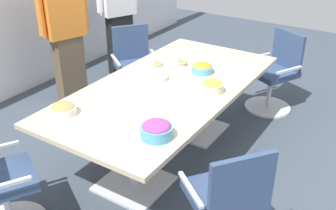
{
  "coord_description": "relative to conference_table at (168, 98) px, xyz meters",
  "views": [
    {
      "loc": [
        -2.72,
        -1.74,
        2.25
      ],
      "look_at": [
        0.0,
        0.0,
        0.55
      ],
      "focal_mm": 42.37,
      "sensor_mm": 36.0,
      "label": 1
    }
  ],
  "objects": [
    {
      "name": "snack_bowl_chips_yellow",
      "position": [
        0.1,
        -0.39,
        0.18
      ],
      "size": [
        0.2,
        0.2,
        0.11
      ],
      "color": "beige",
      "rests_on": "conference_table"
    },
    {
      "name": "office_chair_3",
      "position": [
        0.79,
        0.98,
        -0.22
      ],
      "size": [
        0.76,
        0.76,
        0.91
      ],
      "rotation": [
        0.0,
        0.0,
        -3.78
      ],
      "color": "silver",
      "rests_on": "ground"
    },
    {
      "name": "donut_platter",
      "position": [
        0.44,
        0.27,
        0.14
      ],
      "size": [
        0.37,
        0.36,
        0.04
      ],
      "color": "white",
      "rests_on": "conference_table"
    },
    {
      "name": "office_chair_1",
      "position": [
        -0.79,
        -0.97,
        -0.22
      ],
      "size": [
        0.76,
        0.76,
        0.91
      ],
      "rotation": [
        0.0,
        0.0,
        -0.66
      ],
      "color": "silver",
      "rests_on": "ground"
    },
    {
      "name": "office_chair_2",
      "position": [
        1.51,
        -0.51,
        -0.22
      ],
      "size": [
        0.72,
        0.72,
        0.91
      ],
      "rotation": [
        0.0,
        0.0,
        1.11
      ],
      "color": "silver",
      "rests_on": "ground"
    },
    {
      "name": "snack_bowl_cookies",
      "position": [
        -0.88,
        0.41,
        0.17
      ],
      "size": [
        0.21,
        0.21,
        0.09
      ],
      "color": "white",
      "rests_on": "conference_table"
    },
    {
      "name": "ground_plane",
      "position": [
        0.0,
        0.0,
        -0.63
      ],
      "size": [
        10.0,
        10.0,
        0.01
      ],
      "primitive_type": "cube",
      "color": "#3D4754"
    },
    {
      "name": "plate_stack",
      "position": [
        0.05,
        0.17,
        0.14
      ],
      "size": [
        0.22,
        0.22,
        0.04
      ],
      "color": "white",
      "rests_on": "conference_table"
    },
    {
      "name": "person_standing_1",
      "position": [
        1.38,
        1.67,
        0.31
      ],
      "size": [
        0.59,
        0.38,
        1.78
      ],
      "rotation": [
        0.0,
        0.0,
        -3.55
      ],
      "color": "black",
      "rests_on": "ground"
    },
    {
      "name": "person_standing_0",
      "position": [
        0.34,
        1.61,
        0.29
      ],
      "size": [
        0.61,
        0.34,
        1.75
      ],
      "rotation": [
        0.0,
        0.0,
        -3.44
      ],
      "color": "brown",
      "rests_on": "ground"
    },
    {
      "name": "snack_bowl_candy_mix",
      "position": [
        -0.77,
        -0.4,
        0.18
      ],
      "size": [
        0.23,
        0.23,
        0.12
      ],
      "color": "#4C9EC6",
      "rests_on": "conference_table"
    },
    {
      "name": "snack_bowl_chips_orange",
      "position": [
        0.43,
        -0.12,
        0.17
      ],
      "size": [
        0.21,
        0.21,
        0.1
      ],
      "color": "#4C9EC6",
      "rests_on": "conference_table"
    },
    {
      "name": "conference_table",
      "position": [
        0.0,
        0.0,
        0.0
      ],
      "size": [
        2.4,
        1.2,
        0.75
      ],
      "color": "#CCB793",
      "rests_on": "ground"
    }
  ]
}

